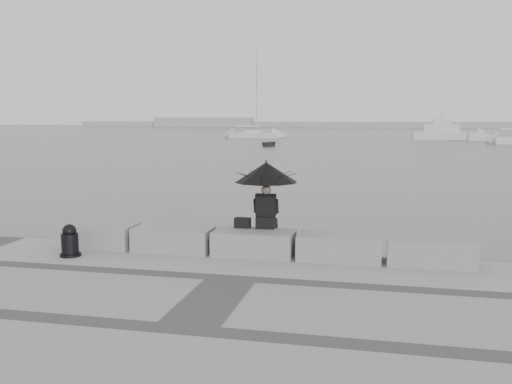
% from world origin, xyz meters
% --- Properties ---
extents(ground, '(360.00, 360.00, 0.00)m').
position_xyz_m(ground, '(0.00, 0.00, 0.00)').
color(ground, '#4C4E51').
rests_on(ground, ground).
extents(stone_block_far_left, '(1.60, 0.80, 0.50)m').
position_xyz_m(stone_block_far_left, '(-3.40, -0.45, 0.75)').
color(stone_block_far_left, slate).
rests_on(stone_block_far_left, promenade).
extents(stone_block_left, '(1.60, 0.80, 0.50)m').
position_xyz_m(stone_block_left, '(-1.70, -0.45, 0.75)').
color(stone_block_left, slate).
rests_on(stone_block_left, promenade).
extents(stone_block_centre, '(1.60, 0.80, 0.50)m').
position_xyz_m(stone_block_centre, '(0.00, -0.45, 0.75)').
color(stone_block_centre, slate).
rests_on(stone_block_centre, promenade).
extents(stone_block_right, '(1.60, 0.80, 0.50)m').
position_xyz_m(stone_block_right, '(1.70, -0.45, 0.75)').
color(stone_block_right, slate).
rests_on(stone_block_right, promenade).
extents(stone_block_far_right, '(1.60, 0.80, 0.50)m').
position_xyz_m(stone_block_far_right, '(3.40, -0.45, 0.75)').
color(stone_block_far_right, slate).
rests_on(stone_block_far_right, promenade).
extents(seated_person, '(1.29, 1.29, 1.39)m').
position_xyz_m(seated_person, '(0.17, -0.07, 2.02)').
color(seated_person, black).
rests_on(seated_person, stone_block_centre).
extents(bag, '(0.32, 0.18, 0.21)m').
position_xyz_m(bag, '(-0.30, -0.17, 1.10)').
color(bag, black).
rests_on(bag, stone_block_centre).
extents(mooring_bollard, '(0.41, 0.41, 0.65)m').
position_xyz_m(mooring_bollard, '(-3.55, -1.33, 0.78)').
color(mooring_bollard, black).
rests_on(mooring_bollard, promenade).
extents(distant_landmass, '(180.00, 8.00, 2.80)m').
position_xyz_m(distant_landmass, '(-8.14, 154.51, 0.90)').
color(distant_landmass, '#989B9D').
rests_on(distant_landmass, ground).
extents(sailboat_left, '(7.13, 2.46, 12.90)m').
position_xyz_m(sailboat_left, '(-16.42, 71.66, 0.53)').
color(sailboat_left, silver).
rests_on(sailboat_left, ground).
extents(motor_cruiser, '(9.52, 3.19, 4.50)m').
position_xyz_m(motor_cruiser, '(11.05, 70.79, 0.89)').
color(motor_cruiser, silver).
rests_on(motor_cruiser, ground).
extents(dinghy, '(3.57, 1.68, 0.59)m').
position_xyz_m(dinghy, '(-9.87, 50.11, 0.30)').
color(dinghy, slate).
rests_on(dinghy, ground).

